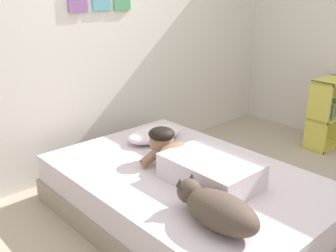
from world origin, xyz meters
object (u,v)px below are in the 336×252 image
(coffee_cup, at_px, (159,141))
(bookshelf, at_px, (327,113))
(dog, at_px, (217,209))
(cell_phone, at_px, (195,200))
(pillow, at_px, (154,134))
(person_lying, at_px, (196,163))
(bed, at_px, (186,197))

(coffee_cup, bearing_deg, bookshelf, -15.33)
(dog, relative_size, cell_phone, 4.11)
(pillow, bearing_deg, person_lying, -107.76)
(pillow, distance_m, dog, 1.35)
(dog, xyz_separation_m, cell_phone, (0.10, 0.26, -0.10))
(dog, height_order, coffee_cup, dog)
(coffee_cup, xyz_separation_m, bookshelf, (1.90, -0.52, -0.04))
(dog, distance_m, cell_phone, 0.30)
(coffee_cup, bearing_deg, person_lying, -107.71)
(bed, height_order, cell_phone, cell_phone)
(person_lying, distance_m, dog, 0.60)
(pillow, xyz_separation_m, coffee_cup, (-0.04, -0.11, -0.02))
(person_lying, height_order, cell_phone, person_lying)
(cell_phone, bearing_deg, bed, 52.91)
(bed, bearing_deg, pillow, 69.93)
(dog, bearing_deg, coffee_cup, 64.14)
(coffee_cup, height_order, bookshelf, bookshelf)
(person_lying, bearing_deg, bookshelf, 2.51)
(bed, relative_size, bookshelf, 2.79)
(person_lying, distance_m, coffee_cup, 0.65)
(dog, distance_m, bookshelf, 2.51)
(bed, distance_m, cell_phone, 0.44)
(bed, relative_size, cell_phone, 14.96)
(coffee_cup, distance_m, cell_phone, 0.95)
(dog, bearing_deg, bookshelf, 13.55)
(person_lying, distance_m, bookshelf, 2.10)
(person_lying, distance_m, cell_phone, 0.35)
(cell_phone, bearing_deg, dog, -111.03)
(pillow, relative_size, dog, 0.90)
(bed, height_order, bookshelf, bookshelf)
(pillow, height_order, person_lying, person_lying)
(pillow, xyz_separation_m, dog, (-0.57, -1.22, 0.05))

